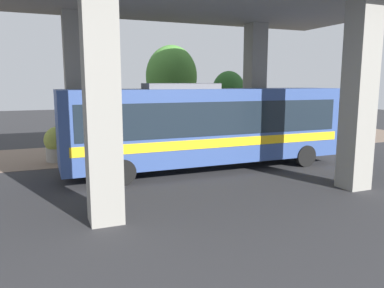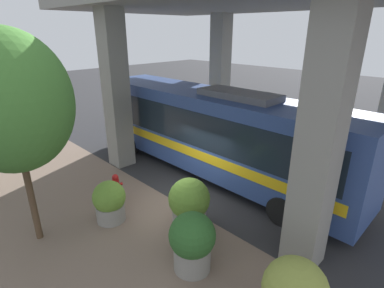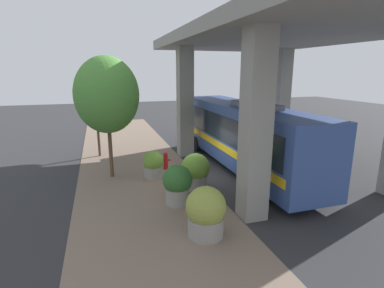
{
  "view_description": "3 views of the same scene",
  "coord_description": "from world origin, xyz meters",
  "px_view_note": "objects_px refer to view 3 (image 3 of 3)",
  "views": [
    {
      "loc": [
        17.65,
        -6.05,
        3.83
      ],
      "look_at": [
        1.16,
        0.68,
        0.92
      ],
      "focal_mm": 35.0,
      "sensor_mm": 36.0,
      "label": 1
    },
    {
      "loc": [
        -6.31,
        -7.07,
        5.96
      ],
      "look_at": [
        1.23,
        0.53,
        1.86
      ],
      "focal_mm": 28.0,
      "sensor_mm": 36.0,
      "label": 2
    },
    {
      "loc": [
        -4.71,
        -13.72,
        5.37
      ],
      "look_at": [
        -0.51,
        -0.21,
        1.89
      ],
      "focal_mm": 28.0,
      "sensor_mm": 36.0,
      "label": 3
    }
  ],
  "objects_px": {
    "fire_hydrant": "(166,161)",
    "planter_extra": "(153,164)",
    "planter_back": "(206,212)",
    "planter_middle": "(177,184)",
    "street_tree_near": "(96,105)",
    "bus": "(243,133)",
    "street_tree_far": "(107,95)",
    "planter_front": "(196,171)"
  },
  "relations": [
    {
      "from": "fire_hydrant",
      "to": "planter_extra",
      "type": "height_order",
      "value": "planter_extra"
    },
    {
      "from": "fire_hydrant",
      "to": "planter_back",
      "type": "relative_size",
      "value": 0.57
    },
    {
      "from": "planter_middle",
      "to": "street_tree_near",
      "type": "xyz_separation_m",
      "value": [
        -3.0,
        8.42,
        2.4
      ]
    },
    {
      "from": "bus",
      "to": "street_tree_near",
      "type": "bearing_deg",
      "value": 146.68
    },
    {
      "from": "planter_extra",
      "to": "street_tree_near",
      "type": "relative_size",
      "value": 0.31
    },
    {
      "from": "planter_back",
      "to": "planter_extra",
      "type": "xyz_separation_m",
      "value": [
        -0.66,
        6.1,
        -0.14
      ]
    },
    {
      "from": "bus",
      "to": "planter_back",
      "type": "bearing_deg",
      "value": -125.43
    },
    {
      "from": "planter_back",
      "to": "planter_extra",
      "type": "height_order",
      "value": "planter_back"
    },
    {
      "from": "street_tree_near",
      "to": "bus",
      "type": "bearing_deg",
      "value": -33.32
    },
    {
      "from": "bus",
      "to": "fire_hydrant",
      "type": "height_order",
      "value": "bus"
    },
    {
      "from": "planter_middle",
      "to": "planter_back",
      "type": "height_order",
      "value": "planter_back"
    },
    {
      "from": "fire_hydrant",
      "to": "street_tree_far",
      "type": "xyz_separation_m",
      "value": [
        -2.92,
        -0.35,
        3.71
      ]
    },
    {
      "from": "fire_hydrant",
      "to": "planter_front",
      "type": "height_order",
      "value": "planter_front"
    },
    {
      "from": "bus",
      "to": "fire_hydrant",
      "type": "xyz_separation_m",
      "value": [
        -4.11,
        1.11,
        -1.57
      ]
    },
    {
      "from": "planter_back",
      "to": "fire_hydrant",
      "type": "bearing_deg",
      "value": 88.18
    },
    {
      "from": "bus",
      "to": "planter_middle",
      "type": "relative_size",
      "value": 7.52
    },
    {
      "from": "bus",
      "to": "street_tree_far",
      "type": "xyz_separation_m",
      "value": [
        -7.03,
        0.75,
        2.14
      ]
    },
    {
      "from": "fire_hydrant",
      "to": "planter_back",
      "type": "distance_m",
      "value": 7.22
    },
    {
      "from": "fire_hydrant",
      "to": "street_tree_near",
      "type": "relative_size",
      "value": 0.21
    },
    {
      "from": "planter_extra",
      "to": "street_tree_near",
      "type": "height_order",
      "value": "street_tree_near"
    },
    {
      "from": "planter_back",
      "to": "street_tree_far",
      "type": "relative_size",
      "value": 0.28
    },
    {
      "from": "fire_hydrant",
      "to": "planter_front",
      "type": "xyz_separation_m",
      "value": [
        0.72,
        -3.18,
        0.35
      ]
    },
    {
      "from": "planter_middle",
      "to": "planter_extra",
      "type": "bearing_deg",
      "value": 96.58
    },
    {
      "from": "planter_front",
      "to": "bus",
      "type": "bearing_deg",
      "value": 31.41
    },
    {
      "from": "fire_hydrant",
      "to": "planter_middle",
      "type": "height_order",
      "value": "planter_middle"
    },
    {
      "from": "planter_extra",
      "to": "planter_front",
      "type": "bearing_deg",
      "value": -52.29
    },
    {
      "from": "street_tree_far",
      "to": "planter_middle",
      "type": "bearing_deg",
      "value": -59.82
    },
    {
      "from": "fire_hydrant",
      "to": "street_tree_near",
      "type": "height_order",
      "value": "street_tree_near"
    },
    {
      "from": "fire_hydrant",
      "to": "planter_front",
      "type": "bearing_deg",
      "value": -77.29
    },
    {
      "from": "street_tree_near",
      "to": "street_tree_far",
      "type": "xyz_separation_m",
      "value": [
        0.57,
        -4.24,
        0.94
      ]
    },
    {
      "from": "planter_front",
      "to": "street_tree_far",
      "type": "bearing_deg",
      "value": 142.2
    },
    {
      "from": "fire_hydrant",
      "to": "planter_middle",
      "type": "distance_m",
      "value": 4.57
    },
    {
      "from": "planter_middle",
      "to": "street_tree_far",
      "type": "relative_size",
      "value": 0.27
    },
    {
      "from": "street_tree_near",
      "to": "planter_back",
      "type": "bearing_deg",
      "value": -73.61
    },
    {
      "from": "planter_front",
      "to": "planter_back",
      "type": "height_order",
      "value": "planter_back"
    },
    {
      "from": "bus",
      "to": "fire_hydrant",
      "type": "distance_m",
      "value": 4.53
    },
    {
      "from": "planter_front",
      "to": "planter_middle",
      "type": "bearing_deg",
      "value": -131.83
    },
    {
      "from": "bus",
      "to": "planter_extra",
      "type": "distance_m",
      "value": 5.18
    },
    {
      "from": "bus",
      "to": "planter_front",
      "type": "xyz_separation_m",
      "value": [
        -3.39,
        -2.07,
        -1.21
      ]
    },
    {
      "from": "planter_back",
      "to": "street_tree_near",
      "type": "relative_size",
      "value": 0.37
    },
    {
      "from": "planter_extra",
      "to": "street_tree_far",
      "type": "xyz_separation_m",
      "value": [
        -2.03,
        0.74,
        3.49
      ]
    },
    {
      "from": "street_tree_near",
      "to": "street_tree_far",
      "type": "height_order",
      "value": "street_tree_far"
    }
  ]
}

